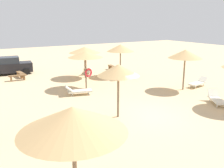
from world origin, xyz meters
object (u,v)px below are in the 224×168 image
at_px(parasol_3, 120,48).
at_px(bench_1, 18,77).
at_px(parasol_6, 73,120).
at_px(parasol_7, 118,70).
at_px(lounger_3, 125,76).
at_px(lounger_4, 87,70).
at_px(parasol_4, 85,50).
at_px(bench_2, 112,67).
at_px(parked_car, 10,66).
at_px(lounger_0, 198,83).
at_px(lounger_1, 216,99).
at_px(lounger_2, 78,91).
at_px(bench_0, 20,74).
at_px(parasol_2, 86,55).
at_px(parasol_0, 185,54).

xyz_separation_m(parasol_3, bench_1, (-8.74, 3.28, -2.34)).
xyz_separation_m(parasol_6, parasol_7, (4.91, 5.43, -0.12)).
relative_size(lounger_3, lounger_4, 1.00).
relative_size(parasol_4, bench_2, 1.86).
xyz_separation_m(lounger_3, bench_2, (1.31, 4.28, 0.02)).
bearing_deg(parasol_7, parked_car, 100.64).
bearing_deg(bench_1, lounger_0, -39.36).
distance_m(parasol_4, lounger_4, 2.93).
distance_m(lounger_0, lounger_1, 4.33).
bearing_deg(lounger_3, lounger_2, -157.69).
bearing_deg(lounger_3, bench_2, 72.96).
distance_m(parasol_3, lounger_4, 4.24).
bearing_deg(bench_0, lounger_1, -58.25).
height_order(lounger_1, bench_0, lounger_1).
xyz_separation_m(lounger_2, bench_0, (-2.22, 8.08, 0.03)).
bearing_deg(parked_car, parasol_7, -79.36).
xyz_separation_m(parasol_4, lounger_0, (6.32, -7.79, -2.25)).
xyz_separation_m(lounger_0, bench_1, (-11.97, 9.81, 0.03)).
xyz_separation_m(parasol_2, lounger_1, (5.44, -7.80, -2.31)).
height_order(lounger_0, parked_car, parked_car).
bearing_deg(parasol_3, lounger_0, -63.70).
height_order(parasol_0, bench_1, parasol_0).
bearing_deg(lounger_0, bench_1, 140.64).
xyz_separation_m(lounger_1, bench_0, (-8.98, 14.51, 0.02)).
distance_m(lounger_1, lounger_3, 8.80).
relative_size(lounger_0, bench_1, 1.29).
bearing_deg(lounger_3, parked_car, 136.66).
xyz_separation_m(lounger_0, bench_0, (-11.47, 10.97, 0.03)).
relative_size(parasol_4, parasol_6, 0.92).
bearing_deg(lounger_1, bench_1, 125.36).
bearing_deg(lounger_3, lounger_4, 111.65).
relative_size(parasol_7, lounger_1, 1.55).
bearing_deg(lounger_4, parasol_4, -122.69).
xyz_separation_m(parasol_2, parasol_4, (1.61, 3.54, -0.07)).
relative_size(parasol_0, parked_car, 0.74).
distance_m(lounger_0, lounger_2, 9.68).
relative_size(parasol_0, parasol_3, 1.02).
relative_size(parasol_6, lounger_3, 1.59).
bearing_deg(bench_1, parasol_0, -43.93).
xyz_separation_m(parasol_2, parasol_6, (-6.08, -11.84, 0.12)).
distance_m(parasol_0, lounger_1, 4.33).
xyz_separation_m(lounger_3, bench_1, (-8.32, 4.63, 0.02)).
height_order(lounger_2, lounger_3, lounger_3).
height_order(lounger_2, bench_0, lounger_2).
bearing_deg(parasol_3, bench_1, 159.42).
distance_m(parasol_0, parasol_2, 7.52).
bearing_deg(parasol_6, bench_2, 55.59).
bearing_deg(lounger_1, bench_0, 121.75).
bearing_deg(lounger_4, parasol_3, -53.68).
xyz_separation_m(parasol_6, lounger_2, (4.77, 10.47, -2.44)).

